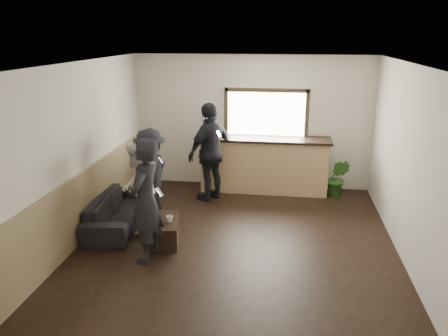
% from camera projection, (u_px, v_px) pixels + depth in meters
% --- Properties ---
extents(ground, '(5.00, 6.00, 0.01)m').
position_uv_depth(ground, '(234.00, 248.00, 6.82)').
color(ground, black).
extents(room_shell, '(5.01, 6.01, 2.80)m').
position_uv_depth(room_shell, '(186.00, 156.00, 6.49)').
color(room_shell, silver).
rests_on(room_shell, ground).
extents(bar_counter, '(2.70, 0.68, 2.13)m').
position_uv_depth(bar_counter, '(264.00, 161.00, 9.14)').
color(bar_counter, tan).
rests_on(bar_counter, ground).
extents(sofa, '(0.92, 1.92, 0.54)m').
position_uv_depth(sofa, '(117.00, 210.00, 7.56)').
color(sofa, black).
rests_on(sofa, ground).
extents(coffee_table, '(0.62, 0.90, 0.37)m').
position_uv_depth(coffee_table, '(164.00, 230.00, 7.00)').
color(coffee_table, black).
rests_on(coffee_table, ground).
extents(cup_a, '(0.13, 0.13, 0.09)m').
position_uv_depth(cup_a, '(156.00, 213.00, 7.10)').
color(cup_a, silver).
rests_on(cup_a, coffee_table).
extents(cup_b, '(0.15, 0.15, 0.10)m').
position_uv_depth(cup_b, '(170.00, 219.00, 6.85)').
color(cup_b, silver).
rests_on(cup_b, coffee_table).
extents(potted_plant, '(0.53, 0.47, 0.80)m').
position_uv_depth(potted_plant, '(338.00, 178.00, 8.85)').
color(potted_plant, '#2D6623').
rests_on(potted_plant, ground).
extents(person_a, '(0.53, 0.72, 1.83)m').
position_uv_depth(person_a, '(146.00, 201.00, 6.25)').
color(person_a, black).
rests_on(person_a, ground).
extents(person_b, '(0.66, 0.81, 1.53)m').
position_uv_depth(person_b, '(137.00, 188.00, 7.20)').
color(person_b, silver).
rests_on(person_b, ground).
extents(person_c, '(0.68, 1.08, 1.61)m').
position_uv_depth(person_c, '(151.00, 172.00, 7.89)').
color(person_c, black).
rests_on(person_c, ground).
extents(person_d, '(1.04, 1.21, 1.95)m').
position_uv_depth(person_d, '(211.00, 152.00, 8.55)').
color(person_d, black).
rests_on(person_d, ground).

